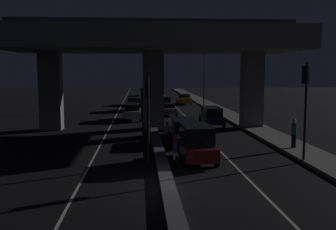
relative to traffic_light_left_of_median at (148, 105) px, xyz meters
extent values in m
plane|color=black|center=(0.72, -4.14, -3.23)|extent=(200.00, 200.00, 0.00)
cube|color=beige|center=(-3.15, 30.86, -3.23)|extent=(0.12, 126.00, 0.00)
cube|color=beige|center=(4.59, 30.86, -3.23)|extent=(0.12, 126.00, 0.00)
cube|color=#4C4C51|center=(0.72, 30.86, -3.10)|extent=(0.65, 126.00, 0.25)
cube|color=slate|center=(9.64, 23.86, -3.15)|extent=(2.40, 126.00, 0.16)
cube|color=gray|center=(-7.99, 13.32, 0.13)|extent=(1.79, 1.41, 6.71)
cube|color=gray|center=(9.44, 13.32, 0.13)|extent=(1.79, 1.41, 6.71)
cube|color=gray|center=(0.72, 13.32, 0.13)|extent=(1.79, 1.41, 6.71)
cube|color=gray|center=(0.72, 13.32, 4.41)|extent=(24.83, 10.46, 1.86)
cube|color=#333335|center=(0.72, 13.32, 5.79)|extent=(24.83, 0.40, 0.90)
cylinder|color=black|center=(0.00, -0.11, -0.87)|extent=(0.14, 0.14, 4.73)
cube|color=black|center=(0.00, 0.07, 0.82)|extent=(0.30, 0.28, 0.95)
sphere|color=black|center=(0.00, 0.22, 1.12)|extent=(0.18, 0.18, 0.18)
sphere|color=black|center=(0.00, 0.22, 0.82)|extent=(0.18, 0.18, 0.18)
sphere|color=green|center=(0.00, 0.22, 0.53)|extent=(0.18, 0.18, 0.18)
cylinder|color=black|center=(8.54, -0.11, -0.49)|extent=(0.14, 0.14, 5.49)
cube|color=black|center=(8.54, 0.07, 1.58)|extent=(0.30, 0.28, 0.95)
sphere|color=black|center=(8.54, 0.22, 1.88)|extent=(0.18, 0.18, 0.18)
sphere|color=black|center=(8.54, 0.22, 1.58)|extent=(0.18, 0.18, 0.18)
sphere|color=green|center=(8.54, 0.22, 1.29)|extent=(0.18, 0.18, 0.18)
cylinder|color=#2D2D30|center=(8.69, 34.66, 1.20)|extent=(0.18, 0.18, 8.86)
cylinder|color=#2D2D30|center=(7.60, 34.66, 5.48)|extent=(2.17, 0.10, 0.10)
ellipsoid|color=#F2B759|center=(6.52, 34.66, 5.38)|extent=(0.56, 0.32, 0.24)
cube|color=#591414|center=(2.71, 0.66, -2.55)|extent=(1.83, 4.26, 0.72)
cube|color=black|center=(2.70, 0.77, -1.70)|extent=(1.60, 3.07, 0.98)
cylinder|color=black|center=(1.82, 2.04, -2.91)|extent=(0.21, 0.65, 0.64)
cylinder|color=black|center=(3.53, 2.08, -2.91)|extent=(0.21, 0.65, 0.64)
cylinder|color=black|center=(1.88, -0.75, -2.91)|extent=(0.21, 0.65, 0.64)
cylinder|color=black|center=(3.59, -0.71, -2.91)|extent=(0.21, 0.65, 0.64)
cube|color=red|center=(2.14, -1.47, -2.51)|extent=(0.18, 0.03, 0.11)
cube|color=red|center=(3.36, -1.44, -2.51)|extent=(0.18, 0.03, 0.11)
cube|color=#515459|center=(2.68, 6.58, -2.63)|extent=(1.85, 4.51, 0.58)
cube|color=black|center=(2.68, 6.69, -1.97)|extent=(1.63, 3.25, 0.75)
cylinder|color=black|center=(1.80, 8.07, -2.92)|extent=(0.20, 0.61, 0.61)
cylinder|color=black|center=(3.58, 8.06, -2.92)|extent=(0.20, 0.61, 0.61)
cylinder|color=black|center=(1.78, 5.10, -2.92)|extent=(0.20, 0.61, 0.61)
cylinder|color=black|center=(3.56, 5.09, -2.92)|extent=(0.20, 0.61, 0.61)
cube|color=red|center=(2.03, 4.32, -2.60)|extent=(0.18, 0.03, 0.11)
cube|color=red|center=(3.31, 4.32, -2.60)|extent=(0.18, 0.03, 0.11)
cube|color=#141938|center=(6.16, 14.88, -2.60)|extent=(1.73, 4.62, 0.56)
cube|color=black|center=(6.16, 14.99, -1.92)|extent=(1.52, 3.33, 0.80)
cylinder|color=black|center=(5.33, 16.40, -2.88)|extent=(0.20, 0.70, 0.70)
cylinder|color=black|center=(7.00, 16.39, -2.88)|extent=(0.20, 0.70, 0.70)
cylinder|color=black|center=(5.32, 13.36, -2.88)|extent=(0.20, 0.70, 0.70)
cylinder|color=black|center=(6.98, 13.35, -2.88)|extent=(0.20, 0.70, 0.70)
cube|color=red|center=(5.55, 12.57, -2.57)|extent=(0.18, 0.03, 0.11)
cube|color=red|center=(6.74, 12.56, -2.57)|extent=(0.18, 0.03, 0.11)
cube|color=#515459|center=(2.72, 23.77, -2.64)|extent=(1.90, 4.22, 0.60)
cube|color=black|center=(2.72, 23.66, -2.12)|extent=(1.58, 1.72, 0.43)
cylinder|color=black|center=(1.82, 25.09, -2.94)|extent=(0.23, 0.60, 0.59)
cylinder|color=black|center=(3.49, 25.17, -2.94)|extent=(0.23, 0.60, 0.59)
cylinder|color=black|center=(1.94, 22.36, -2.94)|extent=(0.23, 0.60, 0.59)
cylinder|color=black|center=(3.62, 22.44, -2.94)|extent=(0.23, 0.60, 0.59)
cube|color=red|center=(2.21, 21.66, -2.61)|extent=(0.18, 0.04, 0.11)
cube|color=red|center=(3.41, 21.71, -2.61)|extent=(0.18, 0.04, 0.11)
cube|color=#591414|center=(2.84, 31.11, -2.59)|extent=(1.77, 4.67, 0.69)
cube|color=black|center=(2.84, 31.11, -1.93)|extent=(1.53, 2.81, 0.64)
cylinder|color=black|center=(2.06, 32.65, -2.93)|extent=(0.21, 0.60, 0.59)
cylinder|color=black|center=(3.69, 32.62, -2.93)|extent=(0.21, 0.60, 0.59)
cylinder|color=black|center=(2.00, 29.59, -2.93)|extent=(0.21, 0.60, 0.59)
cylinder|color=black|center=(3.63, 29.56, -2.93)|extent=(0.21, 0.60, 0.59)
cube|color=red|center=(2.21, 28.79, -2.56)|extent=(0.18, 0.03, 0.11)
cube|color=red|center=(3.38, 28.77, -2.56)|extent=(0.18, 0.03, 0.11)
cube|color=gold|center=(6.20, 38.55, -2.56)|extent=(1.88, 4.37, 0.75)
cube|color=black|center=(6.20, 38.33, -1.95)|extent=(1.66, 2.10, 0.46)
cylinder|color=black|center=(5.29, 40.00, -2.93)|extent=(0.20, 0.60, 0.60)
cylinder|color=black|center=(7.13, 39.99, -2.93)|extent=(0.20, 0.60, 0.60)
cylinder|color=black|center=(5.28, 37.11, -2.93)|extent=(0.20, 0.60, 0.60)
cylinder|color=black|center=(7.12, 37.11, -2.93)|extent=(0.20, 0.60, 0.60)
cube|color=red|center=(5.54, 36.36, -2.52)|extent=(0.18, 0.03, 0.11)
cube|color=red|center=(6.86, 36.36, -2.52)|extent=(0.18, 0.03, 0.11)
cube|color=gray|center=(-1.21, 19.50, -2.53)|extent=(1.71, 4.35, 0.72)
cube|color=black|center=(-1.21, 19.50, -1.86)|extent=(1.50, 2.61, 0.63)
cylinder|color=black|center=(-0.39, 18.06, -2.89)|extent=(0.20, 0.69, 0.69)
cylinder|color=black|center=(-2.04, 18.06, -2.89)|extent=(0.20, 0.69, 0.69)
cylinder|color=black|center=(-0.38, 20.93, -2.89)|extent=(0.20, 0.69, 0.69)
cylinder|color=black|center=(-2.03, 20.93, -2.89)|extent=(0.20, 0.69, 0.69)
cube|color=white|center=(-0.61, 21.68, -2.64)|extent=(0.18, 0.03, 0.11)
cube|color=white|center=(-1.79, 21.68, -2.64)|extent=(0.18, 0.03, 0.11)
cube|color=black|center=(-1.19, 28.88, -2.59)|extent=(1.97, 4.00, 0.63)
cube|color=black|center=(-1.19, 28.78, -1.89)|extent=(1.71, 2.89, 0.77)
cylinder|color=black|center=(-0.26, 27.62, -2.91)|extent=(0.23, 0.65, 0.64)
cylinder|color=black|center=(-2.02, 27.55, -2.91)|extent=(0.23, 0.65, 0.64)
cylinder|color=black|center=(-0.36, 30.21, -2.91)|extent=(0.23, 0.65, 0.64)
cylinder|color=black|center=(-2.13, 30.14, -2.91)|extent=(0.23, 0.65, 0.64)
cube|color=white|center=(-0.64, 30.88, -2.69)|extent=(0.18, 0.04, 0.11)
cube|color=white|center=(-1.91, 30.82, -2.69)|extent=(0.18, 0.04, 0.11)
cube|color=#591414|center=(-1.35, 37.18, -2.57)|extent=(1.92, 4.23, 0.67)
cube|color=black|center=(-1.36, 37.28, -2.00)|extent=(1.61, 1.73, 0.47)
cylinder|color=black|center=(-0.44, 35.84, -2.90)|extent=(0.23, 0.67, 0.66)
cylinder|color=black|center=(-2.15, 35.77, -2.90)|extent=(0.23, 0.67, 0.66)
cylinder|color=black|center=(-0.56, 38.58, -2.90)|extent=(0.23, 0.67, 0.66)
cylinder|color=black|center=(-2.27, 38.51, -2.90)|extent=(0.23, 0.67, 0.66)
cube|color=white|center=(-0.83, 39.29, -2.67)|extent=(0.18, 0.04, 0.11)
cube|color=white|center=(-2.05, 39.24, -2.67)|extent=(0.18, 0.04, 0.11)
cylinder|color=black|center=(1.43, 0.49, -2.92)|extent=(0.10, 0.63, 0.63)
cylinder|color=black|center=(1.47, -0.73, -2.92)|extent=(0.12, 0.63, 0.63)
cube|color=silver|center=(1.45, -0.12, -2.70)|extent=(0.27, 0.93, 0.32)
cylinder|color=navy|center=(1.45, -0.12, -2.24)|extent=(0.33, 0.33, 0.60)
sphere|color=#B21919|center=(1.45, -0.12, -1.82)|extent=(0.24, 0.24, 0.24)
cube|color=red|center=(1.47, -0.78, -2.70)|extent=(0.08, 0.03, 0.08)
cylinder|color=black|center=(1.49, 7.12, -2.94)|extent=(0.12, 0.59, 0.58)
cylinder|color=black|center=(1.41, 5.91, -2.94)|extent=(0.14, 0.59, 0.58)
cube|color=navy|center=(1.45, 6.52, -2.72)|extent=(0.30, 0.94, 0.32)
cylinder|color=beige|center=(1.45, 6.52, -2.28)|extent=(0.34, 0.34, 0.56)
sphere|color=#B21919|center=(1.45, 6.52, -1.87)|extent=(0.24, 0.24, 0.24)
cube|color=red|center=(1.41, 5.86, -2.72)|extent=(0.08, 0.04, 0.08)
cylinder|color=black|center=(9.35, 3.34, -2.64)|extent=(0.30, 0.30, 0.87)
cylinder|color=#26593F|center=(9.35, 3.34, -1.84)|extent=(0.35, 0.35, 0.73)
sphere|color=tan|center=(9.35, 3.34, -1.36)|extent=(0.24, 0.24, 0.24)
camera|label=1|loc=(-0.43, -20.71, 1.80)|focal=42.00mm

